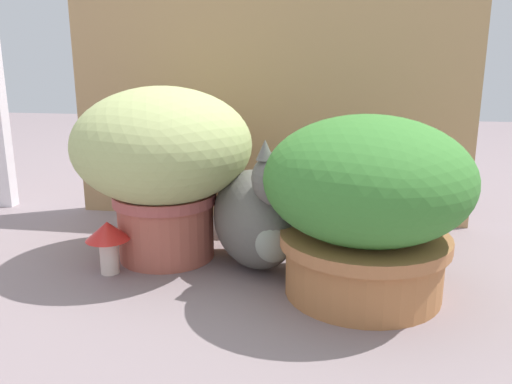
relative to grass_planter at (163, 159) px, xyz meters
name	(u,v)px	position (x,y,z in m)	size (l,w,h in m)	color
ground_plane	(209,291)	(0.15, -0.17, -0.24)	(6.00, 6.00, 0.00)	gray
cardboard_backdrop	(267,96)	(0.19, 0.34, 0.12)	(1.13, 0.03, 0.71)	tan
grass_planter	(163,159)	(0.00, 0.00, 0.00)	(0.40, 0.40, 0.40)	#B55B4A
leafy_planter	(366,201)	(0.45, -0.13, -0.05)	(0.40, 0.40, 0.36)	#AE6F40
cat	(259,216)	(0.22, -0.03, -0.11)	(0.29, 0.37, 0.32)	#5D5B55
mushroom_ornament_red	(108,237)	(-0.09, -0.12, -0.15)	(0.10, 0.10, 0.12)	silver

